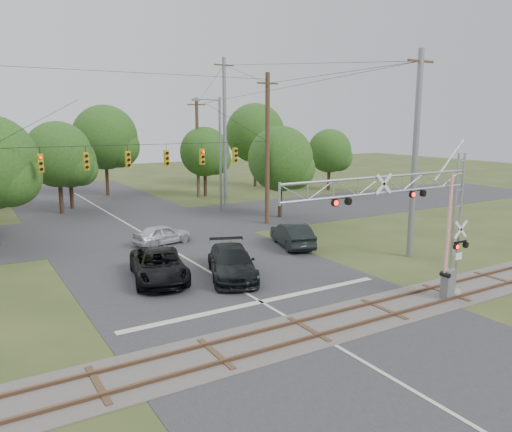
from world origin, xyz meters
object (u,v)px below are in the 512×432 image
pickup_black (159,266)px  sedan_silver (162,234)px  crossing_gantry (413,215)px  streetlight (218,149)px  car_dark (232,263)px  traffic_signal_span (160,155)px

pickup_black → sedan_silver: pickup_black is taller
crossing_gantry → sedan_silver: (-4.96, 16.31, -3.43)m
sedan_silver → streetlight: bearing=-55.1°
sedan_silver → streetlight: (8.60, 8.78, 4.91)m
pickup_black → car_dark: size_ratio=1.01×
car_dark → streetlight: streetlight is taller
traffic_signal_span → sedan_silver: 5.51m
traffic_signal_span → sedan_silver: (-0.82, -2.05, -5.05)m
crossing_gantry → traffic_signal_span: traffic_signal_span is taller
car_dark → sedan_silver: car_dark is taller
pickup_black → sedan_silver: bearing=80.8°
sedan_silver → streetlight: streetlight is taller
streetlight → car_dark: bearing=-114.9°
car_dark → streetlight: 19.75m
crossing_gantry → traffic_signal_span: (-4.14, 18.35, 1.62)m
car_dark → pickup_black: bearing=177.4°
traffic_signal_span → pickup_black: bearing=-111.9°
crossing_gantry → pickup_black: size_ratio=1.83×
pickup_black → car_dark: 3.70m
pickup_black → car_dark: (3.38, -1.50, 0.02)m
pickup_black → car_dark: bearing=-11.3°
pickup_black → streetlight: bearing=66.9°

